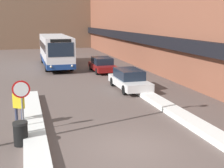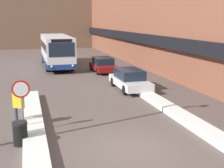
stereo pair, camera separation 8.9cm
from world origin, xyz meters
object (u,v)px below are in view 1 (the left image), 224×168
at_px(city_bus, 55,50).
at_px(trash_bin, 21,133).
at_px(pedestrian, 19,104).
at_px(stop_sign, 21,95).
at_px(parked_car_front, 129,79).
at_px(parked_car_back, 102,65).

bearing_deg(city_bus, trash_bin, -99.41).
xyz_separation_m(city_bus, pedestrian, (-3.51, -18.51, -0.64)).
height_order(city_bus, stop_sign, city_bus).
distance_m(pedestrian, trash_bin, 2.36).
distance_m(city_bus, parked_car_front, 13.08).
xyz_separation_m(city_bus, parked_car_front, (3.89, -12.45, -1.01)).
height_order(stop_sign, trash_bin, stop_sign).
distance_m(city_bus, stop_sign, 19.70).
relative_size(stop_sign, trash_bin, 2.46).
bearing_deg(parked_car_front, stop_sign, -136.12).
xyz_separation_m(stop_sign, pedestrian, (-0.16, 0.91, -0.60)).
bearing_deg(pedestrian, parked_car_front, 71.12).
bearing_deg(pedestrian, city_bus, 111.07).
relative_size(parked_car_front, parked_car_back, 1.06).
height_order(city_bus, pedestrian, city_bus).
bearing_deg(parked_car_back, city_bus, 130.34).
distance_m(parked_car_back, stop_sign, 16.53).
height_order(parked_car_back, stop_sign, stop_sign).
height_order(parked_car_front, pedestrian, pedestrian).
bearing_deg(stop_sign, city_bus, 80.21).
height_order(city_bus, trash_bin, city_bus).
height_order(parked_car_front, trash_bin, parked_car_front).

